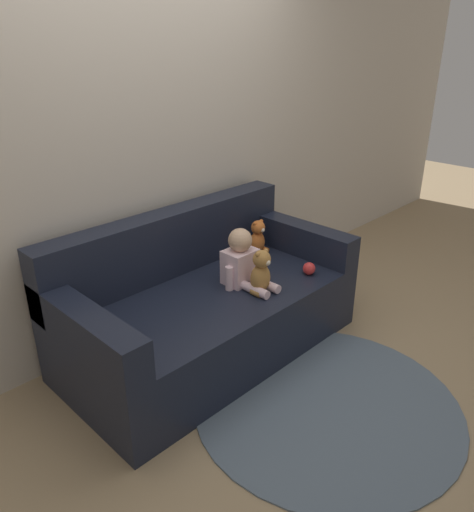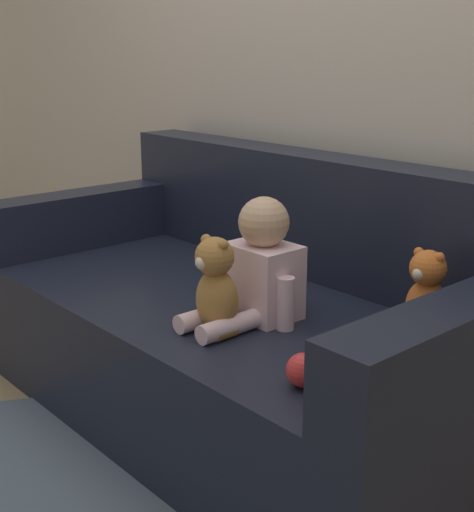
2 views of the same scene
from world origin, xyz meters
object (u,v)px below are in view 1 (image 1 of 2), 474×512
object	(u,v)px
toy_ball	(309,269)
teddy_bear_brown	(261,273)
person_baby	(242,262)
plush_toy_side	(258,238)
couch	(205,306)

from	to	relation	value
toy_ball	teddy_bear_brown	bearing A→B (deg)	170.87
person_baby	plush_toy_side	world-z (taller)	person_baby
plush_toy_side	toy_ball	distance (m)	0.48
toy_ball	plush_toy_side	bearing A→B (deg)	88.46
teddy_bear_brown	toy_ball	bearing A→B (deg)	-9.13
person_baby	plush_toy_side	bearing A→B (deg)	30.91
plush_toy_side	couch	bearing A→B (deg)	-169.22
teddy_bear_brown	plush_toy_side	world-z (taller)	teddy_bear_brown
couch	toy_ball	world-z (taller)	couch
teddy_bear_brown	plush_toy_side	bearing A→B (deg)	44.50
person_baby	couch	bearing A→B (deg)	148.34
couch	plush_toy_side	distance (m)	0.68
teddy_bear_brown	person_baby	bearing A→B (deg)	89.07
person_baby	teddy_bear_brown	distance (m)	0.16
couch	teddy_bear_brown	world-z (taller)	couch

